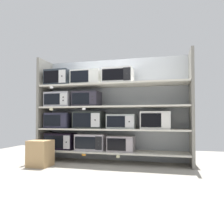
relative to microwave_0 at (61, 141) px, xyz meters
The scene contains 27 objects.
ground 1.49m from the microwave_0, 43.73° to the right, with size 6.76×6.00×0.02m, color gray.
back_panel 1.25m from the microwave_0, 15.21° to the left, with size 2.96×0.04×2.00m, color #9EA3A8.
upright_left 0.73m from the microwave_0, behind, with size 0.05×0.52×2.00m, color gray.
upright_right 2.53m from the microwave_0, ahead, with size 0.05×0.52×2.00m, color gray.
shelf_0 1.05m from the microwave_0, ahead, with size 2.76×0.52×0.03m, color beige.
microwave_0 is the anchor object (origin of this frame).
microwave_1 0.63m from the microwave_0, ahead, with size 0.56×0.35×0.30m.
microwave_2 1.22m from the microwave_0, ahead, with size 0.48×0.35×0.28m.
price_tag_0 0.34m from the microwave_0, 99.40° to the right, with size 0.07×0.00×0.05m, color beige.
price_tag_1 0.67m from the microwave_0, 23.83° to the right, with size 0.08×0.00×0.04m, color orange.
price_tag_2 1.26m from the microwave_0, 12.02° to the right, with size 0.06×0.00×0.05m, color beige.
shelf_1 1.07m from the microwave_0, ahead, with size 2.76×0.52×0.03m, color beige.
microwave_3 0.41m from the microwave_0, behind, with size 0.49×0.38×0.30m.
microwave_4 0.72m from the microwave_0, ahead, with size 0.55×0.38×0.32m.
microwave_5 1.28m from the microwave_0, ahead, with size 0.52×0.34×0.26m.
microwave_6 1.89m from the microwave_0, ahead, with size 0.52×0.39×0.31m.
shelf_2 1.23m from the microwave_0, ahead, with size 2.76×0.52×0.03m, color beige.
microwave_7 0.82m from the microwave_0, behind, with size 0.51×0.41×0.29m.
microwave_8 0.98m from the microwave_0, ahead, with size 0.49×0.38×0.28m.
price_tag_3 0.67m from the microwave_0, 105.17° to the right, with size 0.07×0.00×0.04m, color beige.
price_tag_4 0.89m from the microwave_0, 23.99° to the right, with size 0.06×0.00×0.04m, color white.
shelf_3 1.49m from the microwave_0, ahead, with size 2.76×0.52×0.03m, color beige.
microwave_9 1.24m from the microwave_0, behind, with size 0.48×0.44×0.31m.
microwave_10 1.34m from the microwave_0, ahead, with size 0.57×0.37×0.28m.
microwave_11 1.69m from the microwave_0, ahead, with size 0.55×0.41×0.28m.
price_tag_5 1.07m from the microwave_0, 104.65° to the right, with size 0.07×0.00×0.04m, color white.
shipping_carton 0.64m from the microwave_0, 95.93° to the right, with size 0.35×0.35×0.44m, color tan.
Camera 1 is at (1.02, -4.05, 0.80)m, focal length 35.91 mm.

